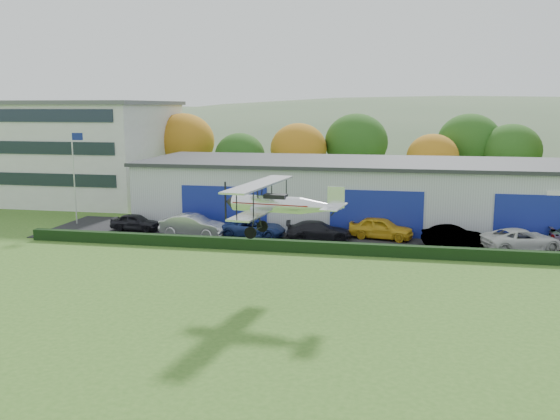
% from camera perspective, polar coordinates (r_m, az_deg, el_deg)
% --- Properties ---
extents(ground, '(300.00, 300.00, 0.00)m').
position_cam_1_polar(ground, '(25.32, -4.45, -12.89)').
color(ground, '#396620').
rests_on(ground, ground).
extents(apron, '(48.00, 9.00, 0.05)m').
position_cam_1_polar(apron, '(44.65, 6.62, -2.75)').
color(apron, black).
rests_on(apron, ground).
extents(hedge, '(46.00, 0.60, 0.80)m').
position_cam_1_polar(hedge, '(39.91, 6.06, -3.73)').
color(hedge, black).
rests_on(hedge, ground).
extents(hangar, '(40.60, 12.60, 5.30)m').
position_cam_1_polar(hangar, '(50.93, 9.58, 1.77)').
color(hangar, '#B2B7BC').
rests_on(hangar, ground).
extents(office_block, '(20.60, 15.60, 10.40)m').
position_cam_1_polar(office_block, '(67.12, -19.69, 5.49)').
color(office_block, silver).
rests_on(office_block, ground).
extents(flagpole, '(1.05, 0.10, 8.00)m').
position_cam_1_polar(flagpole, '(51.88, -19.29, 3.86)').
color(flagpole, silver).
rests_on(flagpole, ground).
extents(tree_belt, '(75.70, 13.22, 10.12)m').
position_cam_1_polar(tree_belt, '(63.44, 6.27, 6.13)').
color(tree_belt, '#3D2614').
rests_on(tree_belt, ground).
extents(distant_hills, '(430.00, 196.00, 56.00)m').
position_cam_1_polar(distant_hills, '(164.39, 7.43, 1.94)').
color(distant_hills, '#4C6642').
rests_on(distant_hills, ground).
extents(car_0, '(4.02, 1.73, 1.35)m').
position_cam_1_polar(car_0, '(48.38, -13.84, -1.14)').
color(car_0, black).
rests_on(car_0, apron).
extents(car_1, '(5.19, 2.19, 1.66)m').
position_cam_1_polar(car_1, '(45.38, -8.43, -1.48)').
color(car_1, silver).
rests_on(car_1, apron).
extents(car_2, '(4.92, 2.35, 1.36)m').
position_cam_1_polar(car_2, '(44.76, -2.55, -1.74)').
color(car_2, navy).
rests_on(car_2, apron).
extents(car_3, '(5.11, 2.77, 1.40)m').
position_cam_1_polar(car_3, '(43.72, 3.77, -2.01)').
color(car_3, black).
rests_on(car_3, apron).
extents(car_4, '(5.05, 2.82, 1.62)m').
position_cam_1_polar(car_4, '(44.65, 9.78, -1.73)').
color(car_4, gold).
rests_on(car_4, apron).
extents(car_5, '(4.60, 2.00, 1.47)m').
position_cam_1_polar(car_5, '(43.32, 16.57, -2.48)').
color(car_5, gray).
rests_on(car_5, apron).
extents(car_6, '(6.01, 4.28, 1.52)m').
position_cam_1_polar(car_6, '(43.70, 22.39, -2.68)').
color(car_6, silver).
rests_on(car_6, apron).
extents(biplane, '(6.39, 7.33, 2.73)m').
position_cam_1_polar(biplane, '(29.74, -0.29, 0.72)').
color(biplane, silver).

